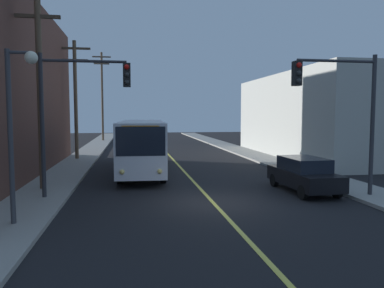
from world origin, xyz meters
TOP-DOWN VIEW (x-y plane):
  - ground_plane at (0.00, 0.00)m, footprint 120.00×120.00m
  - sidewalk_left at (-7.25, 10.00)m, footprint 2.50×90.00m
  - sidewalk_right at (7.25, 10.00)m, footprint 2.50×90.00m
  - lane_stripe_center at (0.00, 15.00)m, footprint 0.16×60.00m
  - building_right_warehouse at (14.49, 15.01)m, footprint 12.00×19.08m
  - city_bus at (-2.59, 9.00)m, footprint 3.08×12.24m
  - parked_car_black at (4.65, 1.42)m, footprint 1.96×4.46m
  - utility_pole_near at (-7.44, 3.50)m, footprint 2.40×0.28m
  - utility_pole_mid at (-7.56, 15.60)m, footprint 2.40×0.28m
  - utility_pole_far at (-7.08, 36.65)m, footprint 2.40×0.28m
  - traffic_signal_left_corner at (-5.41, 1.52)m, footprint 3.75×0.48m
  - traffic_signal_right_corner at (5.41, -0.23)m, footprint 3.75×0.48m
  - street_lamp_left at (-6.83, -2.33)m, footprint 0.98×0.40m
  - fire_hydrant at (6.85, 6.58)m, footprint 0.44×0.26m

SIDE VIEW (x-z plane):
  - ground_plane at x=0.00m, z-range 0.00..0.00m
  - lane_stripe_center at x=0.00m, z-range 0.00..0.01m
  - sidewalk_left at x=-7.25m, z-range 0.00..0.15m
  - sidewalk_right at x=7.25m, z-range 0.00..0.15m
  - fire_hydrant at x=6.85m, z-range 0.16..1.00m
  - parked_car_black at x=4.65m, z-range 0.03..1.65m
  - city_bus at x=-2.59m, z-range 0.22..3.42m
  - building_right_warehouse at x=14.49m, z-range 0.00..6.94m
  - street_lamp_left at x=-6.83m, z-range 0.99..6.49m
  - traffic_signal_left_corner at x=-5.41m, z-range 1.30..7.30m
  - traffic_signal_right_corner at x=5.41m, z-range 1.30..7.30m
  - utility_pole_mid at x=-7.56m, z-range 0.63..9.80m
  - utility_pole_near at x=-7.44m, z-range 0.64..10.07m
  - utility_pole_far at x=-7.08m, z-range 0.68..12.35m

